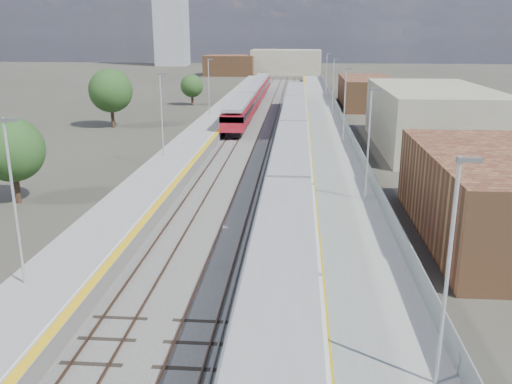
# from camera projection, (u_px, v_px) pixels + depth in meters

# --- Properties ---
(ground) EXTENTS (320.00, 320.00, 0.00)m
(ground) POSITION_uv_depth(u_px,v_px,m) (281.00, 137.00, 64.15)
(ground) COLOR #47443A
(ground) RESTS_ON ground
(ballast_bed) EXTENTS (10.50, 155.00, 0.06)m
(ballast_bed) POSITION_uv_depth(u_px,v_px,m) (264.00, 133.00, 66.70)
(ballast_bed) COLOR #565451
(ballast_bed) RESTS_ON ground
(tracks) EXTENTS (8.96, 160.00, 0.17)m
(tracks) POSITION_uv_depth(u_px,v_px,m) (269.00, 130.00, 68.24)
(tracks) COLOR #4C3323
(tracks) RESTS_ON ground
(platform_right) EXTENTS (4.70, 155.00, 8.52)m
(platform_right) POSITION_uv_depth(u_px,v_px,m) (325.00, 129.00, 65.99)
(platform_right) COLOR slate
(platform_right) RESTS_ON ground
(platform_left) EXTENTS (4.30, 155.00, 8.52)m
(platform_left) POSITION_uv_depth(u_px,v_px,m) (209.00, 128.00, 67.07)
(platform_left) COLOR slate
(platform_left) RESTS_ON ground
(buildings) EXTENTS (72.00, 185.50, 40.00)m
(buildings) POSITION_uv_depth(u_px,v_px,m) (226.00, 37.00, 147.19)
(buildings) COLOR brown
(buildings) RESTS_ON ground
(green_train) EXTENTS (2.97, 82.69, 3.27)m
(green_train) POSITION_uv_depth(u_px,v_px,m) (293.00, 138.00, 51.01)
(green_train) COLOR black
(green_train) RESTS_ON ground
(red_train) EXTENTS (2.77, 56.12, 3.49)m
(red_train) POSITION_uv_depth(u_px,v_px,m) (253.00, 96.00, 87.45)
(red_train) COLOR black
(red_train) RESTS_ON ground
(tree_a) EXTENTS (4.58, 4.58, 6.20)m
(tree_a) POSITION_uv_depth(u_px,v_px,m) (12.00, 150.00, 38.28)
(tree_a) COLOR #382619
(tree_a) RESTS_ON ground
(tree_b) EXTENTS (5.56, 5.56, 7.53)m
(tree_b) POSITION_uv_depth(u_px,v_px,m) (111.00, 91.00, 69.09)
(tree_b) COLOR #382619
(tree_b) RESTS_ON ground
(tree_c) EXTENTS (3.82, 3.82, 5.17)m
(tree_c) POSITION_uv_depth(u_px,v_px,m) (192.00, 86.00, 90.87)
(tree_c) COLOR #382619
(tree_c) RESTS_ON ground
(tree_d) EXTENTS (4.47, 4.47, 6.05)m
(tree_d) POSITION_uv_depth(u_px,v_px,m) (453.00, 95.00, 72.50)
(tree_d) COLOR #382619
(tree_d) RESTS_ON ground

